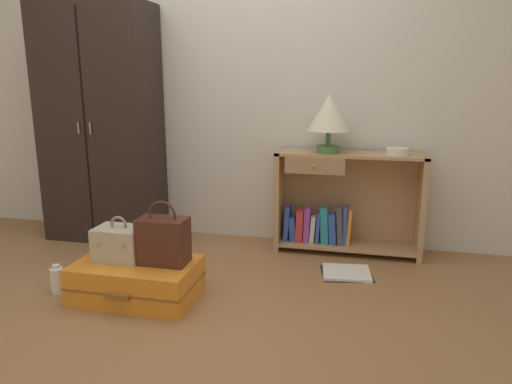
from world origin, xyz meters
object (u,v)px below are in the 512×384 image
handbag (163,240)px  open_book_on_floor (347,273)px  wardrobe (101,125)px  bowl (397,152)px  suitcase_large (137,280)px  bottle (57,280)px  bookshelf (341,205)px  train_case (120,243)px  table_lamp (329,114)px

handbag → open_book_on_floor: (1.04, 0.62, -0.36)m
wardrobe → bowl: size_ratio=11.76×
suitcase_large → bottle: size_ratio=3.99×
bookshelf → train_case: bearing=-139.0°
bowl → suitcase_large: (-1.51, -1.05, -0.67)m
train_case → handbag: size_ratio=0.74×
bowl → open_book_on_floor: bowl is taller
bookshelf → suitcase_large: size_ratio=1.50×
handbag → suitcase_large: bearing=-169.9°
handbag → table_lamp: bearing=50.6°
bowl → handbag: bowl is taller
bottle → open_book_on_floor: bearing=21.9°
wardrobe → bookshelf: bearing=2.4°
bookshelf → bowl: 0.57m
train_case → wardrobe: bearing=124.0°
open_book_on_floor → suitcase_large: bearing=-151.7°
bowl → bottle: bearing=-151.5°
bookshelf → bottle: bearing=-145.1°
train_case → open_book_on_floor: (1.32, 0.62, -0.32)m
train_case → suitcase_large: bearing=-13.4°
wardrobe → handbag: wardrobe is taller
handbag → open_book_on_floor: bearing=30.9°
table_lamp → train_case: (-1.13, -1.04, -0.71)m
bookshelf → bottle: bookshelf is taller
handbag → bowl: bearing=37.4°
bookshelf → bowl: size_ratio=6.86×
bookshelf → table_lamp: size_ratio=2.55×
wardrobe → open_book_on_floor: wardrobe is taller
bowl → handbag: bearing=-142.6°
table_lamp → suitcase_large: bearing=-133.8°
bookshelf → train_case: (-1.24, -1.08, -0.03)m
train_case → open_book_on_floor: 1.50m
handbag → bottle: 0.74m
handbag → train_case: bearing=-179.3°
train_case → bottle: 0.48m
train_case → handbag: 0.28m
bookshelf → handbag: bookshelf is taller
open_book_on_floor → train_case: bearing=-154.7°
handbag → bookshelf: bearing=48.2°
table_lamp → open_book_on_floor: size_ratio=1.11×
train_case → bowl: bearing=32.4°
table_lamp → train_case: 1.69m
bowl → open_book_on_floor: 0.93m
wardrobe → bookshelf: 2.00m
table_lamp → bottle: size_ratio=2.35×
bottle → train_case: bearing=9.7°
bookshelf → handbag: (-0.96, -1.08, 0.01)m
wardrobe → table_lamp: (1.81, 0.04, 0.11)m
train_case → handbag: bearing=0.7°
wardrobe → suitcase_large: 1.53m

